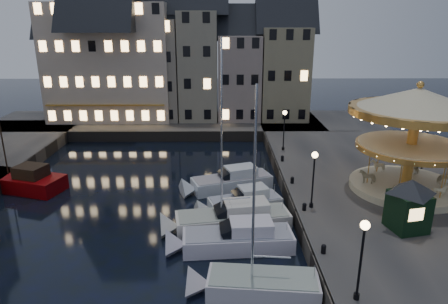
{
  "coord_description": "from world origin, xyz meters",
  "views": [
    {
      "loc": [
        0.72,
        -24.95,
        13.91
      ],
      "look_at": [
        1.0,
        8.0,
        3.2
      ],
      "focal_mm": 32.0,
      "sensor_mm": 36.0,
      "label": 1
    }
  ],
  "objects_px": {
    "bollard_a": "(324,248)",
    "carousel": "(415,120)",
    "motorboat_a": "(252,285)",
    "motorboat_d": "(240,204)",
    "bollard_d": "(282,158)",
    "motorboat_e": "(227,182)",
    "streetlamp_b": "(314,172)",
    "streetlamp_a": "(362,249)",
    "motorboat_b": "(232,240)",
    "ticket_kiosk": "(410,196)",
    "streetlamp_d": "(426,143)",
    "streetlamp_c": "(284,125)",
    "red_fishing_boat": "(20,181)",
    "bollard_c": "(292,180)",
    "motorboat_c": "(227,219)",
    "bollard_b": "(304,206)"
  },
  "relations": [
    {
      "from": "streetlamp_d",
      "to": "bollard_d",
      "type": "height_order",
      "value": "streetlamp_d"
    },
    {
      "from": "bollard_c",
      "to": "bollard_d",
      "type": "xyz_separation_m",
      "value": [
        0.0,
        5.5,
        0.0
      ]
    },
    {
      "from": "streetlamp_b",
      "to": "motorboat_a",
      "type": "distance_m",
      "value": 9.9
    },
    {
      "from": "red_fishing_boat",
      "to": "carousel",
      "type": "xyz_separation_m",
      "value": [
        32.13,
        -3.49,
        6.24
      ]
    },
    {
      "from": "motorboat_c",
      "to": "carousel",
      "type": "height_order",
      "value": "motorboat_c"
    },
    {
      "from": "motorboat_c",
      "to": "carousel",
      "type": "distance_m",
      "value": 15.9
    },
    {
      "from": "streetlamp_c",
      "to": "motorboat_c",
      "type": "height_order",
      "value": "motorboat_c"
    },
    {
      "from": "streetlamp_c",
      "to": "bollard_d",
      "type": "height_order",
      "value": "streetlamp_c"
    },
    {
      "from": "streetlamp_c",
      "to": "carousel",
      "type": "relative_size",
      "value": 0.43
    },
    {
      "from": "bollard_d",
      "to": "carousel",
      "type": "xyz_separation_m",
      "value": [
        8.71,
        -6.96,
        5.34
      ]
    },
    {
      "from": "red_fishing_boat",
      "to": "bollard_a",
      "type": "bearing_deg",
      "value": -28.16
    },
    {
      "from": "streetlamp_a",
      "to": "motorboat_d",
      "type": "bearing_deg",
      "value": 112.98
    },
    {
      "from": "streetlamp_a",
      "to": "carousel",
      "type": "bearing_deg",
      "value": 58.14
    },
    {
      "from": "streetlamp_d",
      "to": "ticket_kiosk",
      "type": "distance_m",
      "value": 11.84
    },
    {
      "from": "streetlamp_b",
      "to": "red_fishing_boat",
      "type": "xyz_separation_m",
      "value": [
        -24.02,
        6.53,
        -3.31
      ]
    },
    {
      "from": "bollard_a",
      "to": "ticket_kiosk",
      "type": "xyz_separation_m",
      "value": [
        5.95,
        2.77,
        2.0
      ]
    },
    {
      "from": "bollard_d",
      "to": "motorboat_a",
      "type": "distance_m",
      "value": 18.43
    },
    {
      "from": "streetlamp_c",
      "to": "bollard_c",
      "type": "bearing_deg",
      "value": -93.81
    },
    {
      "from": "bollard_a",
      "to": "motorboat_a",
      "type": "bearing_deg",
      "value": -155.72
    },
    {
      "from": "red_fishing_boat",
      "to": "carousel",
      "type": "height_order",
      "value": "carousel"
    },
    {
      "from": "ticket_kiosk",
      "to": "motorboat_d",
      "type": "bearing_deg",
      "value": 153.82
    },
    {
      "from": "motorboat_d",
      "to": "bollard_b",
      "type": "bearing_deg",
      "value": -28.15
    },
    {
      "from": "motorboat_b",
      "to": "motorboat_d",
      "type": "bearing_deg",
      "value": 81.66
    },
    {
      "from": "streetlamp_a",
      "to": "motorboat_e",
      "type": "bearing_deg",
      "value": 109.93
    },
    {
      "from": "motorboat_d",
      "to": "motorboat_a",
      "type": "bearing_deg",
      "value": -88.82
    },
    {
      "from": "bollard_a",
      "to": "carousel",
      "type": "xyz_separation_m",
      "value": [
        8.71,
        9.04,
        5.34
      ]
    },
    {
      "from": "bollard_b",
      "to": "motorboat_e",
      "type": "height_order",
      "value": "motorboat_e"
    },
    {
      "from": "streetlamp_a",
      "to": "motorboat_c",
      "type": "distance_m",
      "value": 11.62
    },
    {
      "from": "bollard_a",
      "to": "bollard_d",
      "type": "bearing_deg",
      "value": 90.0
    },
    {
      "from": "bollard_a",
      "to": "motorboat_c",
      "type": "relative_size",
      "value": 0.05
    },
    {
      "from": "motorboat_a",
      "to": "motorboat_d",
      "type": "relative_size",
      "value": 1.77
    },
    {
      "from": "motorboat_d",
      "to": "streetlamp_b",
      "type": "bearing_deg",
      "value": -20.4
    },
    {
      "from": "bollard_c",
      "to": "carousel",
      "type": "height_order",
      "value": "carousel"
    },
    {
      "from": "bollard_a",
      "to": "motorboat_b",
      "type": "distance_m",
      "value": 5.91
    },
    {
      "from": "streetlamp_c",
      "to": "motorboat_b",
      "type": "xyz_separation_m",
      "value": [
        -5.8,
        -16.88,
        -3.37
      ]
    },
    {
      "from": "streetlamp_d",
      "to": "bollard_d",
      "type": "bearing_deg",
      "value": 165.85
    },
    {
      "from": "bollard_a",
      "to": "red_fishing_boat",
      "type": "xyz_separation_m",
      "value": [
        -23.42,
        12.53,
        -0.89
      ]
    },
    {
      "from": "bollard_b",
      "to": "motorboat_a",
      "type": "xyz_separation_m",
      "value": [
        -4.23,
        -7.41,
        -1.06
      ]
    },
    {
      "from": "streetlamp_c",
      "to": "red_fishing_boat",
      "type": "height_order",
      "value": "red_fishing_boat"
    },
    {
      "from": "bollard_d",
      "to": "motorboat_b",
      "type": "xyz_separation_m",
      "value": [
        -5.2,
        -13.38,
        -0.96
      ]
    },
    {
      "from": "streetlamp_c",
      "to": "bollard_d",
      "type": "distance_m",
      "value": 4.29
    },
    {
      "from": "streetlamp_b",
      "to": "bollard_d",
      "type": "distance_m",
      "value": 10.3
    },
    {
      "from": "streetlamp_c",
      "to": "ticket_kiosk",
      "type": "height_order",
      "value": "streetlamp_c"
    },
    {
      "from": "streetlamp_a",
      "to": "red_fishing_boat",
      "type": "xyz_separation_m",
      "value": [
        -24.02,
        16.53,
        -3.31
      ]
    },
    {
      "from": "bollard_a",
      "to": "streetlamp_d",
      "type": "bearing_deg",
      "value": 47.53
    },
    {
      "from": "streetlamp_a",
      "to": "bollard_b",
      "type": "xyz_separation_m",
      "value": [
        -0.6,
        9.5,
        -2.41
      ]
    },
    {
      "from": "motorboat_b",
      "to": "motorboat_a",
      "type": "bearing_deg",
      "value": -77.9
    },
    {
      "from": "motorboat_a",
      "to": "red_fishing_boat",
      "type": "distance_m",
      "value": 24.02
    },
    {
      "from": "bollard_d",
      "to": "motorboat_e",
      "type": "bearing_deg",
      "value": -145.02
    },
    {
      "from": "streetlamp_a",
      "to": "bollard_a",
      "type": "xyz_separation_m",
      "value": [
        -0.6,
        4.0,
        -2.41
      ]
    }
  ]
}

